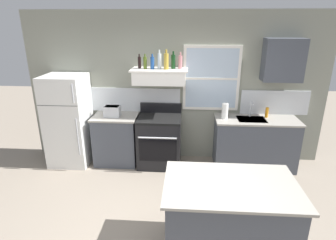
{
  "coord_description": "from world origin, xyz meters",
  "views": [
    {
      "loc": [
        0.23,
        -2.73,
        2.5
      ],
      "look_at": [
        -0.05,
        1.2,
        1.1
      ],
      "focal_mm": 29.66,
      "sensor_mm": 36.0,
      "label": 1
    }
  ],
  "objects_px": {
    "refrigerator": "(68,120)",
    "bottle_champagne_gold_foil": "(166,61)",
    "bottle_balsamic_dark": "(139,62)",
    "bottle_clear_tall": "(159,61)",
    "kitchen_island": "(228,219)",
    "stove_range": "(160,140)",
    "bottle_dark_green_wine": "(173,61)",
    "toaster": "(112,111)",
    "bottle_olive_oil_square": "(145,63)",
    "bottle_blue_liqueur": "(152,63)",
    "paper_towel_roll": "(225,111)",
    "bottle_rose_pink": "(180,62)",
    "dish_soap_bottle": "(267,112)"
  },
  "relations": [
    {
      "from": "refrigerator",
      "to": "bottle_champagne_gold_foil",
      "type": "xyz_separation_m",
      "value": [
        1.77,
        0.09,
        1.06
      ]
    },
    {
      "from": "refrigerator",
      "to": "bottle_balsamic_dark",
      "type": "bearing_deg",
      "value": 7.25
    },
    {
      "from": "refrigerator",
      "to": "bottle_clear_tall",
      "type": "relative_size",
      "value": 5.21
    },
    {
      "from": "bottle_balsamic_dark",
      "to": "kitchen_island",
      "type": "relative_size",
      "value": 0.17
    },
    {
      "from": "stove_range",
      "to": "bottle_dark_green_wine",
      "type": "bearing_deg",
      "value": 28.97
    },
    {
      "from": "refrigerator",
      "to": "toaster",
      "type": "bearing_deg",
      "value": 1.33
    },
    {
      "from": "refrigerator",
      "to": "bottle_clear_tall",
      "type": "height_order",
      "value": "bottle_clear_tall"
    },
    {
      "from": "toaster",
      "to": "stove_range",
      "type": "relative_size",
      "value": 0.27
    },
    {
      "from": "bottle_balsamic_dark",
      "to": "bottle_olive_oil_square",
      "type": "xyz_separation_m",
      "value": [
        0.11,
        -0.06,
        0.0
      ]
    },
    {
      "from": "refrigerator",
      "to": "bottle_dark_green_wine",
      "type": "bearing_deg",
      "value": 4.61
    },
    {
      "from": "toaster",
      "to": "bottle_blue_liqueur",
      "type": "xyz_separation_m",
      "value": [
        0.72,
        0.07,
        0.84
      ]
    },
    {
      "from": "stove_range",
      "to": "bottle_blue_liqueur",
      "type": "xyz_separation_m",
      "value": [
        -0.12,
        0.07,
        1.39
      ]
    },
    {
      "from": "stove_range",
      "to": "kitchen_island",
      "type": "xyz_separation_m",
      "value": [
        0.96,
        -2.06,
        -0.01
      ]
    },
    {
      "from": "toaster",
      "to": "bottle_blue_liqueur",
      "type": "height_order",
      "value": "bottle_blue_liqueur"
    },
    {
      "from": "stove_range",
      "to": "paper_towel_roll",
      "type": "relative_size",
      "value": 4.04
    },
    {
      "from": "bottle_olive_oil_square",
      "to": "bottle_champagne_gold_foil",
      "type": "bearing_deg",
      "value": -3.21
    },
    {
      "from": "stove_range",
      "to": "bottle_rose_pink",
      "type": "bearing_deg",
      "value": 21.97
    },
    {
      "from": "bottle_balsamic_dark",
      "to": "paper_towel_roll",
      "type": "bearing_deg",
      "value": -4.07
    },
    {
      "from": "bottle_dark_green_wine",
      "to": "kitchen_island",
      "type": "height_order",
      "value": "bottle_dark_green_wine"
    },
    {
      "from": "refrigerator",
      "to": "bottle_champagne_gold_foil",
      "type": "relative_size",
      "value": 5.03
    },
    {
      "from": "stove_range",
      "to": "bottle_clear_tall",
      "type": "bearing_deg",
      "value": 90.73
    },
    {
      "from": "toaster",
      "to": "refrigerator",
      "type": "bearing_deg",
      "value": -178.67
    },
    {
      "from": "bottle_balsamic_dark",
      "to": "dish_soap_bottle",
      "type": "bearing_deg",
      "value": -0.15
    },
    {
      "from": "bottle_olive_oil_square",
      "to": "kitchen_island",
      "type": "distance_m",
      "value": 2.83
    },
    {
      "from": "refrigerator",
      "to": "bottle_blue_liqueur",
      "type": "relative_size",
      "value": 6.46
    },
    {
      "from": "bottle_olive_oil_square",
      "to": "bottle_dark_green_wine",
      "type": "bearing_deg",
      "value": 5.26
    },
    {
      "from": "paper_towel_roll",
      "to": "stove_range",
      "type": "bearing_deg",
      "value": -178.12
    },
    {
      "from": "bottle_rose_pink",
      "to": "kitchen_island",
      "type": "bearing_deg",
      "value": -74.53
    },
    {
      "from": "bottle_olive_oil_square",
      "to": "bottle_clear_tall",
      "type": "relative_size",
      "value": 0.8
    },
    {
      "from": "toaster",
      "to": "bottle_champagne_gold_foil",
      "type": "distance_m",
      "value": 1.3
    },
    {
      "from": "bottle_clear_tall",
      "to": "paper_towel_roll",
      "type": "relative_size",
      "value": 1.16
    },
    {
      "from": "bottle_clear_tall",
      "to": "bottle_dark_green_wine",
      "type": "bearing_deg",
      "value": 0.25
    },
    {
      "from": "refrigerator",
      "to": "bottle_dark_green_wine",
      "type": "relative_size",
      "value": 5.61
    },
    {
      "from": "bottle_balsamic_dark",
      "to": "kitchen_island",
      "type": "height_order",
      "value": "bottle_balsamic_dark"
    },
    {
      "from": "bottle_blue_liqueur",
      "to": "bottle_champagne_gold_foil",
      "type": "height_order",
      "value": "bottle_champagne_gold_foil"
    },
    {
      "from": "dish_soap_bottle",
      "to": "kitchen_island",
      "type": "height_order",
      "value": "dish_soap_bottle"
    },
    {
      "from": "toaster",
      "to": "bottle_olive_oil_square",
      "type": "height_order",
      "value": "bottle_olive_oil_square"
    },
    {
      "from": "bottle_blue_liqueur",
      "to": "bottle_dark_green_wine",
      "type": "xyz_separation_m",
      "value": [
        0.35,
        0.06,
        0.02
      ]
    },
    {
      "from": "stove_range",
      "to": "bottle_champagne_gold_foil",
      "type": "distance_m",
      "value": 1.42
    },
    {
      "from": "stove_range",
      "to": "bottle_olive_oil_square",
      "type": "relative_size",
      "value": 4.35
    },
    {
      "from": "bottle_dark_green_wine",
      "to": "bottle_blue_liqueur",
      "type": "bearing_deg",
      "value": -169.85
    },
    {
      "from": "bottle_balsamic_dark",
      "to": "bottle_dark_green_wine",
      "type": "relative_size",
      "value": 0.83
    },
    {
      "from": "bottle_champagne_gold_foil",
      "to": "toaster",
      "type": "bearing_deg",
      "value": -175.85
    },
    {
      "from": "toaster",
      "to": "stove_range",
      "type": "bearing_deg",
      "value": 0.27
    },
    {
      "from": "bottle_balsamic_dark",
      "to": "bottle_rose_pink",
      "type": "height_order",
      "value": "bottle_rose_pink"
    },
    {
      "from": "refrigerator",
      "to": "bottle_champagne_gold_foil",
      "type": "distance_m",
      "value": 2.07
    },
    {
      "from": "stove_range",
      "to": "bottle_clear_tall",
      "type": "height_order",
      "value": "bottle_clear_tall"
    },
    {
      "from": "bottle_balsamic_dark",
      "to": "bottle_blue_liqueur",
      "type": "height_order",
      "value": "bottle_blue_liqueur"
    },
    {
      "from": "bottle_champagne_gold_foil",
      "to": "dish_soap_bottle",
      "type": "bearing_deg",
      "value": 2.34
    },
    {
      "from": "dish_soap_bottle",
      "to": "bottle_dark_green_wine",
      "type": "bearing_deg",
      "value": -179.71
    }
  ]
}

